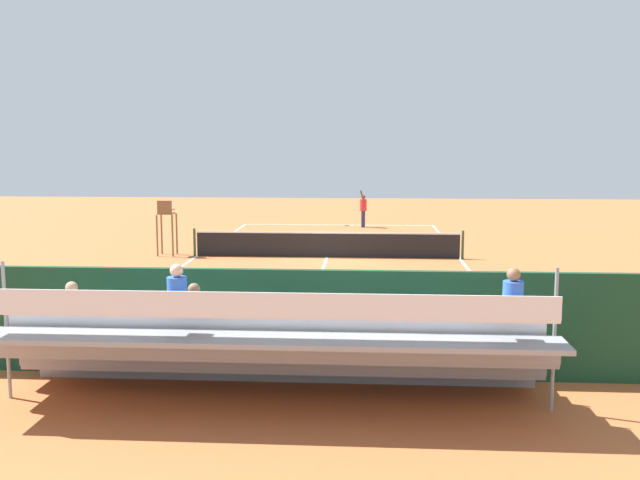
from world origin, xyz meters
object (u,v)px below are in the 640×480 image
object	(u,v)px
equipment_bag	(312,357)
tennis_ball_near	(400,230)
umpire_chair	(166,222)
bleacher_stand	(277,347)
courtside_bench	(390,337)
tennis_net	(327,244)
tennis_player	(363,208)
tennis_racket	(351,225)

from	to	relation	value
equipment_bag	tennis_ball_near	xyz separation A→B (m)	(-2.69, -21.99, -0.15)
umpire_chair	tennis_ball_near	bearing A→B (deg)	-137.64
bleacher_stand	umpire_chair	world-z (taller)	bleacher_stand
equipment_bag	umpire_chair	bearing A→B (deg)	-63.64
courtside_bench	tennis_net	bearing A→B (deg)	-81.57
courtside_bench	tennis_ball_near	world-z (taller)	courtside_bench
tennis_net	tennis_player	distance (m)	10.17
tennis_net	bleacher_stand	xyz separation A→B (m)	(-0.04, 15.35, 0.43)
courtside_bench	equipment_bag	bearing A→B (deg)	4.90
bleacher_stand	courtside_bench	world-z (taller)	bleacher_stand
bleacher_stand	tennis_player	bearing A→B (deg)	-92.85
tennis_racket	tennis_player	bearing A→B (deg)	135.78
equipment_bag	tennis_player	xyz separation A→B (m)	(-0.84, -23.47, 0.84)
equipment_bag	tennis_ball_near	distance (m)	22.15
equipment_bag	tennis_player	bearing A→B (deg)	-92.04
courtside_bench	tennis_player	distance (m)	23.35
tennis_racket	tennis_ball_near	distance (m)	3.25
courtside_bench	equipment_bag	world-z (taller)	courtside_bench
umpire_chair	equipment_bag	xyz separation A→B (m)	(-6.67, 13.46, -1.13)
tennis_player	tennis_racket	size ratio (longest dim) A/B	3.38
bleacher_stand	tennis_ball_near	xyz separation A→B (m)	(-3.12, -23.94, -0.90)
bleacher_stand	umpire_chair	xyz separation A→B (m)	(6.24, -15.40, 0.38)
bleacher_stand	tennis_racket	world-z (taller)	bleacher_stand
tennis_player	tennis_ball_near	world-z (taller)	tennis_player
tennis_player	bleacher_stand	bearing A→B (deg)	87.15
tennis_net	courtside_bench	world-z (taller)	tennis_net
courtside_bench	tennis_player	bearing A→B (deg)	-88.38
tennis_player	umpire_chair	bearing A→B (deg)	53.14
equipment_bag	tennis_racket	size ratio (longest dim) A/B	1.58
tennis_racket	tennis_ball_near	size ratio (longest dim) A/B	8.63
tennis_player	tennis_racket	bearing A→B (deg)	-44.22
courtside_bench	tennis_ball_near	bearing A→B (deg)	-93.12
bleacher_stand	tennis_racket	bearing A→B (deg)	-91.39
bleacher_stand	courtside_bench	bearing A→B (deg)	-132.85
tennis_net	umpire_chair	distance (m)	6.25
equipment_bag	bleacher_stand	bearing A→B (deg)	77.64
bleacher_stand	courtside_bench	xyz separation A→B (m)	(-1.92, -2.07, -0.38)
tennis_ball_near	bleacher_stand	bearing A→B (deg)	82.58
tennis_net	bleacher_stand	size ratio (longest dim) A/B	1.14
bleacher_stand	equipment_bag	bearing A→B (deg)	-102.36
tennis_ball_near	tennis_racket	bearing A→B (deg)	-40.12
umpire_chair	courtside_bench	distance (m)	15.65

